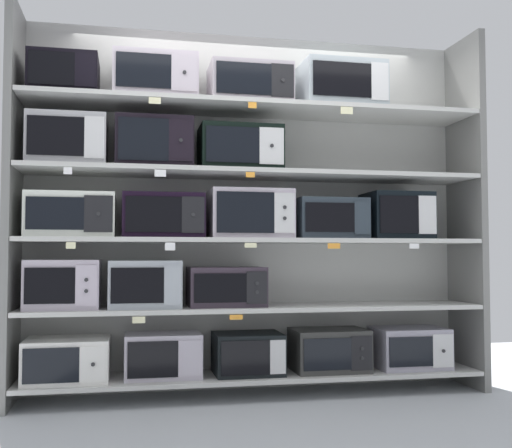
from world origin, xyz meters
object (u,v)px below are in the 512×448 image
microwave_3 (329,350)px  microwave_19 (340,88)px  microwave_12 (397,216)px  microwave_18 (250,86)px  microwave_2 (248,353)px  microwave_4 (409,348)px  microwave_5 (63,284)px  microwave_14 (154,144)px  microwave_13 (68,142)px  microwave_0 (67,360)px  microwave_7 (226,287)px  microwave_11 (329,219)px  microwave_17 (155,79)px  microwave_15 (240,149)px  microwave_16 (64,77)px  microwave_9 (163,216)px  microwave_6 (145,284)px  microwave_8 (72,215)px  microwave_10 (250,214)px  microwave_1 (163,355)px

microwave_3 → microwave_19: 1.86m
microwave_12 → microwave_18: microwave_18 is taller
microwave_2 → microwave_4: microwave_4 is taller
microwave_5 → microwave_14: microwave_14 is taller
microwave_12 → microwave_13: size_ratio=0.90×
microwave_0 → microwave_7: 1.12m
microwave_4 → microwave_11: bearing=180.0°
microwave_19 → microwave_17: bearing=-180.0°
microwave_14 → microwave_3: bearing=0.0°
microwave_0 → microwave_11: (1.76, 0.00, 0.92)m
microwave_4 → microwave_17: 2.59m
microwave_15 → microwave_16: (-1.17, -0.00, 0.44)m
microwave_4 → microwave_17: (-1.81, -0.00, 1.84)m
microwave_4 → microwave_9: bearing=-180.0°
microwave_4 → microwave_6: bearing=-180.0°
microwave_3 → microwave_6: (-1.27, 0.00, 0.47)m
microwave_7 → microwave_19: size_ratio=0.89×
microwave_17 → microwave_9: bearing=-0.2°
microwave_0 → microwave_2: microwave_2 is taller
microwave_0 → microwave_16: microwave_16 is taller
microwave_18 → microwave_15: bearing=-180.0°
microwave_19 → microwave_3: bearing=-179.9°
microwave_4 → microwave_14: microwave_14 is taller
microwave_8 → microwave_6: bearing=-0.0°
microwave_8 → microwave_17: size_ratio=1.00×
microwave_10 → microwave_11: bearing=0.0°
microwave_1 → microwave_12: 1.91m
microwave_13 → microwave_1: bearing=-0.0°
microwave_11 → microwave_14: size_ratio=0.96×
microwave_3 → microwave_11: size_ratio=1.05×
microwave_1 → microwave_16: 1.94m
microwave_5 → microwave_12: 2.35m
microwave_13 → microwave_4: bearing=0.0°
microwave_6 → microwave_13: microwave_13 is taller
microwave_0 → microwave_6: 0.68m
microwave_5 → microwave_16: microwave_16 is taller
microwave_8 → microwave_19: bearing=-0.0°
microwave_15 → microwave_11: bearing=0.0°
microwave_11 → microwave_13: (-1.78, -0.00, 0.48)m
microwave_0 → microwave_13: size_ratio=1.07×
microwave_16 → microwave_19: (1.89, 0.00, 0.03)m
microwave_4 → microwave_8: 2.52m
microwave_12 → microwave_18: (-1.08, 0.00, 0.89)m
microwave_17 → microwave_18: microwave_17 is taller
microwave_16 → microwave_19: bearing=0.0°
microwave_9 → microwave_18: (0.59, 0.00, 0.91)m
microwave_8 → microwave_18: size_ratio=0.99×
microwave_2 → microwave_17: (-0.64, 0.00, 1.85)m
microwave_1 → microwave_11: bearing=0.0°
microwave_7 → microwave_8: (-1.01, 0.00, 0.47)m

